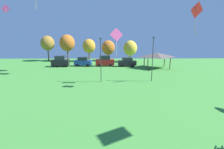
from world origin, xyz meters
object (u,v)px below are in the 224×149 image
treeline_tree_0 (48,43)px  treeline_tree_1 (67,43)px  light_post_0 (153,57)px  treeline_tree_4 (130,48)px  light_post_1 (101,58)px  parked_car_third_from_left (105,61)px  parked_car_rightmost_in_row (127,62)px  park_pavilion (157,55)px  kite_flying_5 (197,11)px  parked_car_second_from_left (83,62)px  parked_car_leftmost (60,61)px  treeline_tree_2 (89,46)px  kite_flying_0 (116,36)px  treeline_tree_3 (108,48)px  kite_flying_6 (6,9)px

treeline_tree_0 → treeline_tree_1: treeline_tree_1 is taller
light_post_0 → treeline_tree_4: (-1.06, 22.72, -0.02)m
light_post_1 → parked_car_third_from_left: bearing=89.2°
light_post_0 → light_post_1: bearing=-177.4°
parked_car_rightmost_in_row → park_pavilion: size_ratio=0.71×
kite_flying_5 → light_post_0: size_ratio=0.67×
treeline_tree_0 → parked_car_second_from_left: bearing=-39.6°
parked_car_leftmost → treeline_tree_2: treeline_tree_2 is taller
parked_car_rightmost_in_row → treeline_tree_4: bearing=75.7°
kite_flying_0 → light_post_0: bearing=13.6°
treeline_tree_0 → treeline_tree_3: 18.24m
parked_car_third_from_left → parked_car_rightmost_in_row: (5.47, -0.38, -0.19)m
light_post_0 → treeline_tree_2: bearing=118.7°
parked_car_leftmost → treeline_tree_4: 20.01m
light_post_0 → kite_flying_6: bearing=163.0°
light_post_1 → treeline_tree_4: (7.32, 23.10, 0.05)m
light_post_1 → treeline_tree_1: size_ratio=0.90×
treeline_tree_1 → treeline_tree_3: 12.39m
light_post_1 → treeline_tree_0: (-17.24, 25.51, 1.38)m
parked_car_leftmost → treeline_tree_1: (-0.62, 10.53, 4.09)m
parked_car_rightmost_in_row → treeline_tree_3: bearing=111.3°
treeline_tree_0 → treeline_tree_3: treeline_tree_0 is taller
kite_flying_0 → treeline_tree_0: size_ratio=0.54×
kite_flying_5 → light_post_1: kite_flying_5 is taller
kite_flying_6 → parked_car_rightmost_in_row: kite_flying_6 is taller
parked_car_rightmost_in_row → light_post_1: bearing=-113.3°
parked_car_third_from_left → light_post_1: size_ratio=0.65×
parked_car_leftmost → parked_car_rightmost_in_row: 16.41m
kite_flying_5 → treeline_tree_4: bearing=106.4°
kite_flying_5 → parked_car_rightmost_in_row: size_ratio=1.06×
kite_flying_6 → light_post_0: (27.40, -8.39, -8.63)m
kite_flying_0 → kite_flying_6: bearing=155.4°
parked_car_second_from_left → park_pavilion: park_pavilion is taller
parked_car_second_from_left → treeline_tree_3: size_ratio=0.72×
parked_car_leftmost → parked_car_rightmost_in_row: parked_car_leftmost is taller
kite_flying_6 → parked_car_leftmost: 15.33m
parked_car_second_from_left → treeline_tree_2: 9.37m
kite_flying_6 → treeline_tree_4: (26.34, 14.33, -8.66)m
kite_flying_0 → light_post_1: size_ratio=0.58×
kite_flying_6 → park_pavilion: size_ratio=0.27×
kite_flying_0 → treeline_tree_0: kite_flying_0 is taller
light_post_0 → treeline_tree_3: 26.49m
parked_car_leftmost → light_post_0: light_post_0 is taller
kite_flying_5 → parked_car_third_from_left: 23.55m
treeline_tree_4 → kite_flying_5: bearing=-73.6°
parked_car_third_from_left → treeline_tree_4: bearing=46.3°
light_post_0 → treeline_tree_4: bearing=92.7°
parked_car_rightmost_in_row → park_pavilion: 7.40m
parked_car_second_from_left → parked_car_rightmost_in_row: bearing=4.0°
parked_car_second_from_left → parked_car_third_from_left: size_ratio=0.96×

